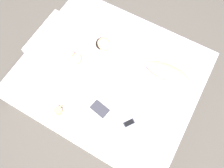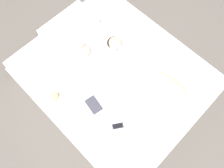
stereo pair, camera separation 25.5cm
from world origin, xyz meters
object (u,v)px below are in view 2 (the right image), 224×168
(coffee_mug, at_px, (54,96))
(open_magazine, at_px, (87,110))
(cell_phone, at_px, (118,126))
(person, at_px, (143,65))

(coffee_mug, bearing_deg, open_magazine, -66.29)
(coffee_mug, bearing_deg, cell_phone, -69.56)
(open_magazine, distance_m, coffee_mug, 0.41)
(open_magazine, distance_m, cell_phone, 0.40)
(open_magazine, height_order, cell_phone, same)
(open_magazine, relative_size, coffee_mug, 3.64)
(coffee_mug, distance_m, cell_phone, 0.80)
(open_magazine, bearing_deg, coffee_mug, 123.98)
(open_magazine, bearing_deg, person, 4.12)
(coffee_mug, relative_size, cell_phone, 0.88)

